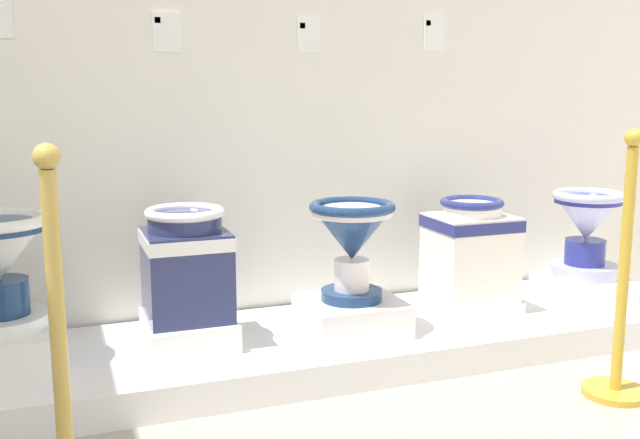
{
  "coord_description": "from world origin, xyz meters",
  "views": [
    {
      "loc": [
        0.89,
        0.08,
        1.1
      ],
      "look_at": [
        1.89,
        2.78,
        0.59
      ],
      "focal_mm": 41.05,
      "sensor_mm": 36.0,
      "label": 1
    }
  ],
  "objects_px": {
    "plinth_block_tall_cobalt": "(468,304)",
    "plinth_block_squat_floral": "(583,287)",
    "plinth_block_broad_patterned": "(351,316)",
    "antique_toilet_broad_patterned": "(352,235)",
    "info_placard_fourth": "(434,34)",
    "plinth_block_rightmost": "(188,330)",
    "info_placard_second": "(167,32)",
    "antique_toilet_squat_floral": "(587,225)",
    "antique_toilet_rightmost": "(186,260)",
    "plinth_block_pale_glazed": "(5,347)",
    "stanchion_post_near_left": "(64,422)",
    "info_placard_third": "(309,36)",
    "antique_toilet_tall_cobalt": "(470,247)",
    "stanchion_post_near_right": "(621,314)"
  },
  "relations": [
    {
      "from": "plinth_block_broad_patterned",
      "to": "stanchion_post_near_right",
      "type": "bearing_deg",
      "value": -40.16
    },
    {
      "from": "plinth_block_pale_glazed",
      "to": "antique_toilet_broad_patterned",
      "type": "height_order",
      "value": "antique_toilet_broad_patterned"
    },
    {
      "from": "antique_toilet_squat_floral",
      "to": "plinth_block_rightmost",
      "type": "bearing_deg",
      "value": 179.12
    },
    {
      "from": "plinth_block_pale_glazed",
      "to": "stanchion_post_near_right",
      "type": "bearing_deg",
      "value": -19.48
    },
    {
      "from": "plinth_block_broad_patterned",
      "to": "info_placard_second",
      "type": "height_order",
      "value": "info_placard_second"
    },
    {
      "from": "plinth_block_broad_patterned",
      "to": "antique_toilet_broad_patterned",
      "type": "relative_size",
      "value": 0.98
    },
    {
      "from": "plinth_block_tall_cobalt",
      "to": "antique_toilet_squat_floral",
      "type": "bearing_deg",
      "value": -2.79
    },
    {
      "from": "plinth_block_broad_patterned",
      "to": "plinth_block_squat_floral",
      "type": "bearing_deg",
      "value": 3.35
    },
    {
      "from": "antique_toilet_rightmost",
      "to": "antique_toilet_tall_cobalt",
      "type": "bearing_deg",
      "value": 0.04
    },
    {
      "from": "plinth_block_pale_glazed",
      "to": "info_placard_third",
      "type": "bearing_deg",
      "value": 16.03
    },
    {
      "from": "antique_toilet_rightmost",
      "to": "plinth_block_broad_patterned",
      "type": "distance_m",
      "value": 0.71
    },
    {
      "from": "info_placard_fourth",
      "to": "stanchion_post_near_right",
      "type": "distance_m",
      "value": 1.53
    },
    {
      "from": "antique_toilet_tall_cobalt",
      "to": "plinth_block_squat_floral",
      "type": "bearing_deg",
      "value": -2.79
    },
    {
      "from": "plinth_block_squat_floral",
      "to": "info_placard_second",
      "type": "bearing_deg",
      "value": 168.38
    },
    {
      "from": "plinth_block_pale_glazed",
      "to": "antique_toilet_squat_floral",
      "type": "xyz_separation_m",
      "value": [
        2.52,
        -0.01,
        0.28
      ]
    },
    {
      "from": "stanchion_post_near_left",
      "to": "info_placard_second",
      "type": "bearing_deg",
      "value": 69.4
    },
    {
      "from": "info_placard_third",
      "to": "plinth_block_tall_cobalt",
      "type": "bearing_deg",
      "value": -29.02
    },
    {
      "from": "plinth_block_broad_patterned",
      "to": "stanchion_post_near_left",
      "type": "height_order",
      "value": "stanchion_post_near_left"
    },
    {
      "from": "plinth_block_tall_cobalt",
      "to": "plinth_block_squat_floral",
      "type": "relative_size",
      "value": 1.1
    },
    {
      "from": "stanchion_post_near_right",
      "to": "antique_toilet_tall_cobalt",
      "type": "bearing_deg",
      "value": 102.03
    },
    {
      "from": "plinth_block_broad_patterned",
      "to": "stanchion_post_near_right",
      "type": "relative_size",
      "value": 0.41
    },
    {
      "from": "info_placard_second",
      "to": "plinth_block_tall_cobalt",
      "type": "bearing_deg",
      "value": -15.73
    },
    {
      "from": "info_placard_third",
      "to": "stanchion_post_near_left",
      "type": "distance_m",
      "value": 1.99
    },
    {
      "from": "plinth_block_tall_cobalt",
      "to": "plinth_block_squat_floral",
      "type": "bearing_deg",
      "value": -2.79
    },
    {
      "from": "antique_toilet_squat_floral",
      "to": "info_placard_second",
      "type": "xyz_separation_m",
      "value": [
        -1.85,
        0.38,
        0.86
      ]
    },
    {
      "from": "plinth_block_pale_glazed",
      "to": "plinth_block_broad_patterned",
      "type": "xyz_separation_m",
      "value": [
        1.31,
        -0.08,
        -0.0
      ]
    },
    {
      "from": "antique_toilet_rightmost",
      "to": "info_placard_fourth",
      "type": "relative_size",
      "value": 2.7
    },
    {
      "from": "plinth_block_rightmost",
      "to": "plinth_block_squat_floral",
      "type": "height_order",
      "value": "plinth_block_squat_floral"
    },
    {
      "from": "plinth_block_broad_patterned",
      "to": "plinth_block_tall_cobalt",
      "type": "distance_m",
      "value": 0.62
    },
    {
      "from": "info_placard_second",
      "to": "info_placard_fourth",
      "type": "relative_size",
      "value": 0.99
    },
    {
      "from": "info_placard_fourth",
      "to": "stanchion_post_near_right",
      "type": "xyz_separation_m",
      "value": [
        0.18,
        -1.1,
        -1.05
      ]
    },
    {
      "from": "info_placard_second",
      "to": "info_placard_third",
      "type": "height_order",
      "value": "info_placard_second"
    },
    {
      "from": "plinth_block_rightmost",
      "to": "antique_toilet_rightmost",
      "type": "xyz_separation_m",
      "value": [
        -0.0,
        -0.0,
        0.28
      ]
    },
    {
      "from": "info_placard_fourth",
      "to": "plinth_block_rightmost",
      "type": "bearing_deg",
      "value": -164.18
    },
    {
      "from": "plinth_block_broad_patterned",
      "to": "stanchion_post_near_left",
      "type": "bearing_deg",
      "value": -143.16
    },
    {
      "from": "plinth_block_tall_cobalt",
      "to": "stanchion_post_near_left",
      "type": "bearing_deg",
      "value": -151.51
    },
    {
      "from": "plinth_block_pale_glazed",
      "to": "info_placard_second",
      "type": "distance_m",
      "value": 1.37
    },
    {
      "from": "plinth_block_rightmost",
      "to": "info_placard_fourth",
      "type": "distance_m",
      "value": 1.75
    },
    {
      "from": "stanchion_post_near_left",
      "to": "antique_toilet_rightmost",
      "type": "bearing_deg",
      "value": 63.27
    },
    {
      "from": "info_placard_third",
      "to": "stanchion_post_near_left",
      "type": "xyz_separation_m",
      "value": [
        -1.1,
        -1.29,
        -1.04
      ]
    },
    {
      "from": "plinth_block_tall_cobalt",
      "to": "info_placard_second",
      "type": "relative_size",
      "value": 2.5
    },
    {
      "from": "plinth_block_tall_cobalt",
      "to": "antique_toilet_squat_floral",
      "type": "distance_m",
      "value": 0.69
    },
    {
      "from": "plinth_block_rightmost",
      "to": "stanchion_post_near_right",
      "type": "height_order",
      "value": "stanchion_post_near_right"
    },
    {
      "from": "info_placard_third",
      "to": "info_placard_fourth",
      "type": "xyz_separation_m",
      "value": [
        0.62,
        0.0,
        0.02
      ]
    },
    {
      "from": "info_placard_third",
      "to": "stanchion_post_near_right",
      "type": "relative_size",
      "value": 0.15
    },
    {
      "from": "plinth_block_rightmost",
      "to": "antique_toilet_broad_patterned",
      "type": "distance_m",
      "value": 0.74
    },
    {
      "from": "info_placard_second",
      "to": "info_placard_third",
      "type": "relative_size",
      "value": 1.09
    },
    {
      "from": "antique_toilet_broad_patterned",
      "to": "stanchion_post_near_left",
      "type": "distance_m",
      "value": 1.42
    },
    {
      "from": "antique_toilet_rightmost",
      "to": "info_placard_second",
      "type": "relative_size",
      "value": 2.73
    },
    {
      "from": "antique_toilet_tall_cobalt",
      "to": "plinth_block_squat_floral",
      "type": "height_order",
      "value": "antique_toilet_tall_cobalt"
    }
  ]
}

